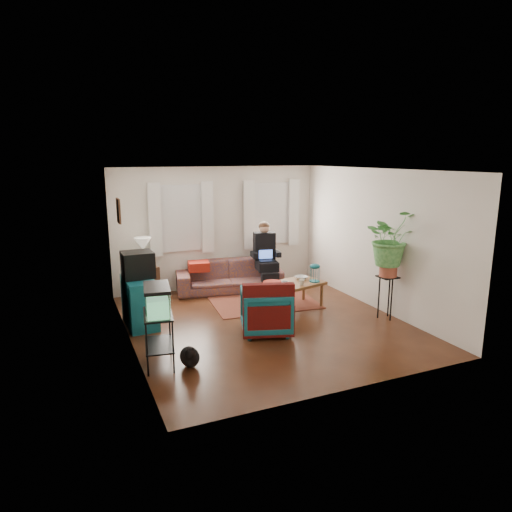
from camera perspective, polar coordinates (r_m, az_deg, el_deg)
name	(u,v)px	position (r m, az deg, el deg)	size (l,w,h in m)	color
floor	(265,323)	(7.95, 1.15, -8.34)	(4.50, 5.00, 0.01)	#4F2B14
ceiling	(266,170)	(7.44, 1.24, 10.73)	(4.50, 5.00, 0.01)	white
wall_back	(218,228)	(9.88, -4.83, 3.55)	(4.50, 0.01, 2.60)	silver
wall_front	(354,288)	(5.48, 12.10, -3.97)	(4.50, 0.01, 2.60)	silver
wall_left	(127,261)	(6.99, -15.86, -0.62)	(0.01, 5.00, 2.60)	silver
wall_right	(376,239)	(8.75, 14.74, 2.02)	(0.01, 5.00, 2.60)	silver
window_left	(181,218)	(9.61, -9.36, 4.68)	(1.08, 0.04, 1.38)	white
window_right	(270,213)	(10.29, 1.82, 5.34)	(1.08, 0.04, 1.38)	white
curtains_left	(182,219)	(9.53, -9.24, 4.62)	(1.36, 0.06, 1.50)	white
curtains_right	(272,214)	(10.22, 2.01, 5.29)	(1.36, 0.06, 1.50)	white
picture_frame	(119,211)	(7.72, -16.74, 5.43)	(0.04, 0.32, 0.40)	#3D2616
area_rug	(262,301)	(9.09, 0.79, -5.60)	(2.00, 1.60, 0.01)	maroon
sofa	(229,271)	(9.67, -3.41, -1.89)	(2.20, 0.87, 0.86)	brown
seated_person	(265,259)	(9.77, 1.18, -0.35)	(0.55, 0.68, 1.31)	black
side_table	(145,283)	(9.43, -13.72, -3.25)	(0.45, 0.45, 0.66)	#422E18
table_lamp	(143,253)	(9.29, -13.91, 0.37)	(0.34, 0.34, 0.60)	white
dresser	(140,302)	(7.95, -14.33, -5.61)	(0.46, 0.91, 0.82)	#126870
crt_tv	(138,265)	(7.87, -14.58, -1.04)	(0.50, 0.46, 0.44)	black
aquarium_stand	(159,339)	(6.45, -12.02, -10.17)	(0.37, 0.67, 0.75)	black
aquarium	(157,299)	(6.25, -12.26, -5.33)	(0.33, 0.61, 0.39)	#7FD899
black_cat	(190,355)	(6.41, -8.30, -12.12)	(0.26, 0.40, 0.34)	black
armchair	(266,308)	(7.43, 1.25, -6.57)	(0.78, 0.73, 0.80)	#116668
serape_throw	(268,305)	(7.09, 1.57, -6.11)	(0.80, 0.19, 0.66)	#9E0A0A
coffee_table	(292,296)	(8.60, 4.51, -5.00)	(1.20, 0.66, 0.50)	brown
cup_a	(285,284)	(8.26, 3.61, -3.53)	(0.14, 0.14, 0.11)	white
cup_b	(302,282)	(8.41, 5.71, -3.30)	(0.11, 0.11, 0.10)	beige
bowl	(301,278)	(8.81, 5.69, -2.71)	(0.24, 0.24, 0.06)	white
snack_tray	(273,283)	(8.44, 2.13, -3.39)	(0.37, 0.37, 0.04)	#B21414
birdcage	(315,273)	(8.64, 7.36, -2.06)	(0.20, 0.20, 0.35)	#115B6B
plant_stand	(386,297)	(8.36, 15.98, -5.00)	(0.33, 0.33, 0.77)	black
potted_plant	(390,246)	(8.14, 16.36, 1.16)	(0.88, 0.76, 0.98)	#599947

